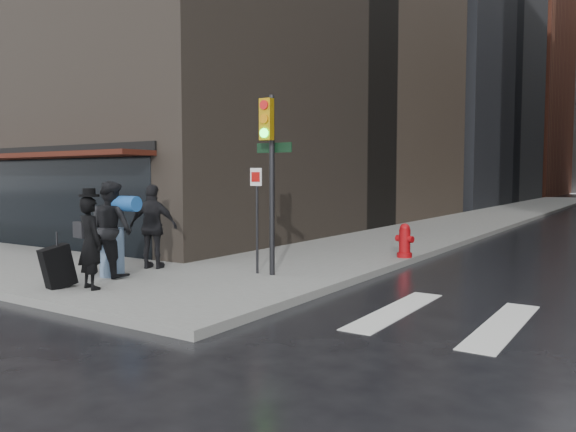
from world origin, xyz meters
name	(u,v)px	position (x,y,z in m)	size (l,w,h in m)	color
ground	(187,296)	(0.00, 0.00, 0.00)	(140.00, 140.00, 0.00)	black
sidewalk_left	(512,212)	(0.00, 27.00, 0.07)	(4.00, 50.00, 0.15)	slate
bldg_left_mid	(384,1)	(-13.00, 38.00, 17.00)	(22.00, 24.00, 34.00)	slate
bldg_left_far	(464,87)	(-13.00, 62.00, 13.00)	(22.00, 20.00, 26.00)	#572C1D
storefront	(44,187)	(-7.00, 1.90, 1.83)	(8.40, 1.11, 2.83)	black
man_overcoat	(84,246)	(-1.46, -1.04, 0.90)	(1.07, 0.85, 1.79)	black
man_jeans	(112,229)	(-2.05, 0.07, 1.09)	(1.33, 0.79, 1.87)	black
man_greycoat	(153,227)	(-2.07, 1.17, 1.05)	(1.14, 0.81, 1.79)	black
traffic_light	(268,160)	(0.47, 1.82, 2.44)	(0.89, 0.43, 3.55)	black
fire_hydrant	(405,242)	(1.80, 5.67, 0.52)	(0.48, 0.36, 0.83)	#9B090D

